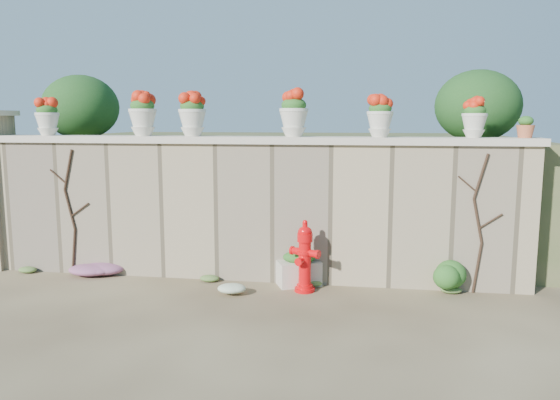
% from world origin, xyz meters
% --- Properties ---
extents(ground, '(80.00, 80.00, 0.00)m').
position_xyz_m(ground, '(0.00, 0.00, 0.00)').
color(ground, '#483724').
rests_on(ground, ground).
extents(stone_wall, '(8.00, 0.40, 2.00)m').
position_xyz_m(stone_wall, '(0.00, 1.80, 1.00)').
color(stone_wall, gray).
rests_on(stone_wall, ground).
extents(wall_cap, '(8.10, 0.52, 0.10)m').
position_xyz_m(wall_cap, '(0.00, 1.80, 2.05)').
color(wall_cap, beige).
rests_on(wall_cap, stone_wall).
extents(raised_fill, '(9.00, 6.00, 2.00)m').
position_xyz_m(raised_fill, '(0.00, 5.00, 1.00)').
color(raised_fill, '#384C23').
rests_on(raised_fill, ground).
extents(back_shrub_left, '(1.30, 1.30, 1.10)m').
position_xyz_m(back_shrub_left, '(-3.20, 3.00, 2.55)').
color(back_shrub_left, '#143814').
rests_on(back_shrub_left, raised_fill).
extents(back_shrub_right, '(1.30, 1.30, 1.10)m').
position_xyz_m(back_shrub_right, '(3.40, 3.00, 2.55)').
color(back_shrub_right, '#143814').
rests_on(back_shrub_right, raised_fill).
extents(vine_left, '(0.60, 0.04, 1.91)m').
position_xyz_m(vine_left, '(-2.67, 1.58, 0.99)').
color(vine_left, black).
rests_on(vine_left, ground).
extents(vine_right, '(0.60, 0.04, 1.91)m').
position_xyz_m(vine_right, '(3.23, 1.58, 0.99)').
color(vine_right, black).
rests_on(vine_right, ground).
extents(fire_hydrant, '(0.42, 0.30, 0.99)m').
position_xyz_m(fire_hydrant, '(0.92, 1.28, 0.50)').
color(fire_hydrant, red).
rests_on(fire_hydrant, ground).
extents(planter_box, '(0.68, 0.56, 0.49)m').
position_xyz_m(planter_box, '(0.81, 1.55, 0.23)').
color(planter_box, beige).
rests_on(planter_box, ground).
extents(green_shrub, '(0.62, 0.55, 0.59)m').
position_xyz_m(green_shrub, '(2.78, 1.43, 0.29)').
color(green_shrub, '#1E5119').
rests_on(green_shrub, ground).
extents(magenta_clump, '(0.83, 0.56, 0.22)m').
position_xyz_m(magenta_clump, '(-2.25, 1.55, 0.11)').
color(magenta_clump, '#C226A9').
rests_on(magenta_clump, ground).
extents(white_flowers, '(0.57, 0.46, 0.21)m').
position_xyz_m(white_flowers, '(0.01, 0.98, 0.10)').
color(white_flowers, white).
rests_on(white_flowers, ground).
extents(urn_pot_0, '(0.35, 0.35, 0.56)m').
position_xyz_m(urn_pot_0, '(-3.10, 1.80, 2.37)').
color(urn_pot_0, beige).
rests_on(urn_pot_0, wall_cap).
extents(urn_pot_1, '(0.41, 0.41, 0.64)m').
position_xyz_m(urn_pot_1, '(-1.56, 1.80, 2.42)').
color(urn_pot_1, beige).
rests_on(urn_pot_1, wall_cap).
extents(urn_pot_2, '(0.40, 0.40, 0.63)m').
position_xyz_m(urn_pot_2, '(-0.80, 1.80, 2.41)').
color(urn_pot_2, beige).
rests_on(urn_pot_2, wall_cap).
extents(urn_pot_3, '(0.41, 0.41, 0.64)m').
position_xyz_m(urn_pot_3, '(0.69, 1.80, 2.42)').
color(urn_pot_3, beige).
rests_on(urn_pot_3, wall_cap).
extents(urn_pot_4, '(0.36, 0.36, 0.57)m').
position_xyz_m(urn_pot_4, '(1.89, 1.80, 2.38)').
color(urn_pot_4, beige).
rests_on(urn_pot_4, wall_cap).
extents(urn_pot_5, '(0.33, 0.33, 0.52)m').
position_xyz_m(urn_pot_5, '(3.14, 1.80, 2.36)').
color(urn_pot_5, beige).
rests_on(urn_pot_5, wall_cap).
extents(terracotta_pot, '(0.23, 0.23, 0.28)m').
position_xyz_m(terracotta_pot, '(3.80, 1.80, 2.23)').
color(terracotta_pot, '#B65B37').
rests_on(terracotta_pot, wall_cap).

